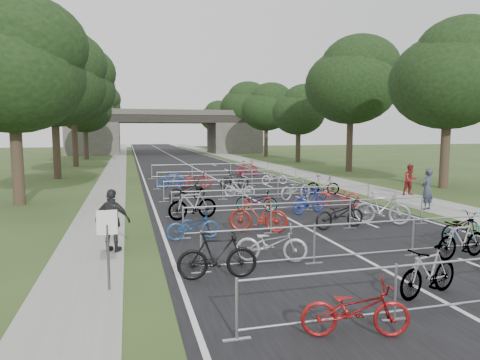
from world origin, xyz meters
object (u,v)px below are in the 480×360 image
object	(u,v)px
overpass_bridge	(167,132)
park_sign	(107,235)
bike_1	(429,272)
pedestrian_b	(410,180)
pedestrian_c	(113,221)
pedestrian_a	(427,189)
bike_0	(355,310)

from	to	relation	value
overpass_bridge	park_sign	world-z (taller)	overpass_bridge
bike_1	pedestrian_b	distance (m)	15.89
pedestrian_c	pedestrian_b	bearing A→B (deg)	-129.66
overpass_bridge	pedestrian_c	distance (m)	59.26
pedestrian_a	pedestrian_b	world-z (taller)	pedestrian_a
bike_0	pedestrian_a	xyz separation A→B (m)	(9.39, 10.11, 0.45)
pedestrian_a	pedestrian_c	distance (m)	14.05
overpass_bridge	bike_0	bearing A→B (deg)	-92.27
park_sign	pedestrian_a	world-z (taller)	pedestrian_a
pedestrian_b	park_sign	bearing A→B (deg)	-144.58
pedestrian_c	park_sign	bearing A→B (deg)	114.41
pedestrian_b	pedestrian_c	xyz separation A→B (m)	(-15.80, -7.68, 0.08)
overpass_bridge	pedestrian_c	size ratio (longest dim) A/B	16.59
pedestrian_b	pedestrian_c	distance (m)	17.57
pedestrian_a	pedestrian_c	xyz separation A→B (m)	(-13.60, -3.52, -0.02)
park_sign	pedestrian_b	xyz separation A→B (m)	(15.80, 10.87, -0.41)
overpass_bridge	pedestrian_a	size ratio (longest dim) A/B	16.32
bike_0	pedestrian_a	size ratio (longest dim) A/B	0.99
bike_1	pedestrian_b	bearing A→B (deg)	129.34
bike_1	pedestrian_c	world-z (taller)	pedestrian_c
bike_0	pedestrian_c	distance (m)	7.83
overpass_bridge	park_sign	size ratio (longest dim) A/B	16.99
bike_0	bike_1	xyz separation A→B (m)	(2.47, 1.26, 0.05)
park_sign	pedestrian_b	distance (m)	19.18
pedestrian_a	pedestrian_b	bearing A→B (deg)	-140.92
pedestrian_c	pedestrian_a	bearing A→B (deg)	-141.07
park_sign	pedestrian_c	world-z (taller)	pedestrian_c
park_sign	pedestrian_a	xyz separation A→B (m)	(13.60, 6.71, -0.32)
park_sign	bike_1	distance (m)	7.05
park_sign	pedestrian_b	bearing A→B (deg)	34.52
pedestrian_c	overpass_bridge	bearing A→B (deg)	-72.18
bike_1	pedestrian_c	bearing A→B (deg)	-144.21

